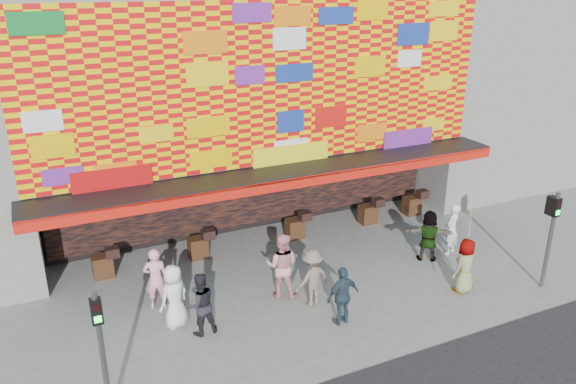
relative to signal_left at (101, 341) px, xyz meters
name	(u,v)px	position (x,y,z in m)	size (l,w,h in m)	color
ground	(334,310)	(6.20, 1.50, -1.86)	(90.00, 90.00, 0.00)	slate
shop_building	(229,75)	(6.20, 9.68, 3.37)	(15.20, 9.40, 10.00)	gray
neighbor_right	(503,38)	(19.20, 9.50, 4.14)	(11.00, 8.00, 12.00)	gray
signal_left	(101,341)	(0.00, 0.00, 0.00)	(0.22, 0.20, 3.00)	#59595B
signal_right	(552,230)	(12.40, 0.00, 0.00)	(0.22, 0.20, 3.00)	#59595B
ped_a	(174,296)	(2.07, 2.63, -0.99)	(0.85, 0.56, 1.75)	white
ped_b	(156,279)	(1.83, 3.70, -0.96)	(0.66, 0.43, 1.80)	#F29DBC
ped_c	(200,304)	(2.58, 2.02, -1.01)	(0.83, 0.64, 1.70)	#232227
ped_d	(312,278)	(5.77, 2.02, -1.02)	(1.09, 0.62, 1.68)	#796758
ped_e	(343,296)	(6.08, 0.88, -1.03)	(0.97, 0.40, 1.65)	#2C3F4E
ped_f	(429,236)	(10.38, 2.83, -1.01)	(1.57, 0.50, 1.70)	gray
ped_g	(465,266)	(10.10, 0.80, -1.03)	(0.81, 0.53, 1.65)	gray
ped_h	(452,229)	(11.35, 2.86, -0.99)	(0.63, 0.41, 1.73)	white
ped_i	(282,266)	(5.20, 2.79, -0.89)	(0.94, 0.74, 1.94)	pink
parasol	(471,224)	(10.10, 0.80, 0.29)	(1.11, 1.13, 1.84)	#FFDFA0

